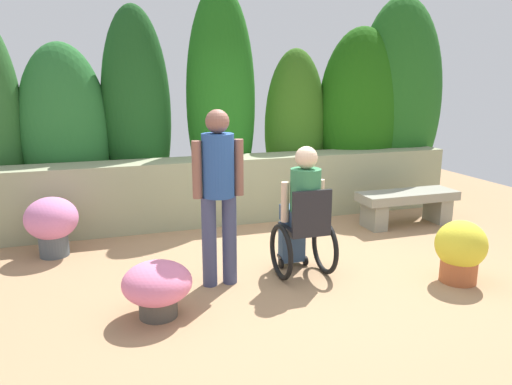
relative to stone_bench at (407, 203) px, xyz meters
name	(u,v)px	position (x,y,z in m)	size (l,w,h in m)	color
ground_plane	(294,273)	(-2.11, -1.08, -0.31)	(10.77, 10.77, 0.00)	#A57F5A
stone_retaining_wall	(238,189)	(-2.11, 0.98, 0.14)	(6.40, 0.55, 0.90)	#969B76
hedge_backdrop	(265,113)	(-1.51, 1.58, 1.14)	(7.29, 1.18, 3.26)	#2D632A
stone_bench	(407,203)	(0.00, 0.00, 0.00)	(1.38, 0.46, 0.47)	gray
person_in_wheelchair	(303,216)	(-2.06, -1.14, 0.31)	(0.53, 0.66, 1.33)	black
person_standing_companion	(218,186)	(-2.91, -1.11, 0.67)	(0.49, 0.30, 1.69)	#3E4466
flower_pot_purple_near	(157,286)	(-3.57, -1.60, -0.04)	(0.59, 0.59, 0.48)	#49463F
flower_pot_terracotta_by_wall	(460,250)	(-0.66, -1.80, 0.02)	(0.49, 0.49, 0.62)	#AF5932
flower_pot_red_accent	(52,223)	(-4.50, 0.23, 0.08)	(0.58, 0.58, 0.68)	#49535A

